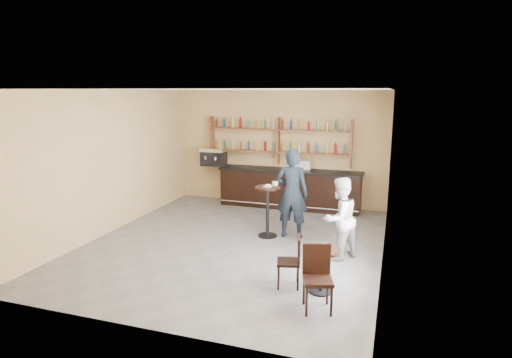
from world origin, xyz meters
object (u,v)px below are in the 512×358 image
(pastry_case, at_px, (303,166))
(chair_south, at_px, (318,280))
(espresso_machine, at_px, (214,157))
(bar_counter, at_px, (290,189))
(cafe_table, at_px, (321,271))
(man_main, at_px, (292,193))
(chair_west, at_px, (288,261))
(patron_second, at_px, (340,219))
(pedestal_table, at_px, (268,212))

(pastry_case, bearing_deg, chair_south, -77.75)
(espresso_machine, bearing_deg, bar_counter, -9.88)
(cafe_table, xyz_separation_m, chair_south, (0.05, -0.60, 0.12))
(cafe_table, bearing_deg, man_main, 113.69)
(man_main, relative_size, chair_south, 2.05)
(man_main, bearing_deg, chair_west, 100.04)
(pastry_case, distance_m, patron_second, 3.61)
(pedestal_table, xyz_separation_m, cafe_table, (1.58, -2.31, -0.20))
(espresso_machine, xyz_separation_m, chair_south, (4.01, -5.42, -0.83))
(pastry_case, relative_size, pedestal_table, 0.40)
(cafe_table, relative_size, chair_south, 0.75)
(cafe_table, height_order, chair_west, chair_west)
(bar_counter, relative_size, cafe_table, 5.42)
(bar_counter, distance_m, pastry_case, 0.76)
(espresso_machine, height_order, chair_west, espresso_machine)
(espresso_machine, height_order, cafe_table, espresso_machine)
(chair_west, relative_size, chair_south, 0.89)
(espresso_machine, height_order, patron_second, patron_second)
(pastry_case, xyz_separation_m, patron_second, (1.41, -3.30, -0.40))
(bar_counter, bearing_deg, chair_south, -72.16)
(pedestal_table, relative_size, chair_west, 1.32)
(pedestal_table, xyz_separation_m, chair_west, (1.03, -2.26, -0.14))
(cafe_table, height_order, chair_south, chair_south)
(pedestal_table, height_order, man_main, man_main)
(bar_counter, xyz_separation_m, pedestal_table, (0.11, -2.51, 0.03))
(pedestal_table, distance_m, man_main, 0.67)
(chair_west, bearing_deg, espresso_machine, -158.11)
(man_main, bearing_deg, patron_second, 138.87)
(bar_counter, distance_m, pedestal_table, 2.51)
(pedestal_table, bearing_deg, pastry_case, 84.25)
(chair_south, distance_m, patron_second, 2.14)
(man_main, bearing_deg, bar_counter, -77.63)
(chair_south, xyz_separation_m, patron_second, (0.03, 2.12, 0.31))
(pedestal_table, relative_size, man_main, 0.57)
(espresso_machine, xyz_separation_m, chair_west, (3.41, -4.77, -0.89))
(pastry_case, relative_size, man_main, 0.23)
(pedestal_table, height_order, chair_south, pedestal_table)
(bar_counter, xyz_separation_m, espresso_machine, (-2.26, 0.00, 0.78))
(espresso_machine, relative_size, chair_south, 0.73)
(chair_west, bearing_deg, pedestal_table, -169.08)
(chair_south, bearing_deg, pedestal_table, 101.20)
(bar_counter, relative_size, espresso_machine, 5.56)
(bar_counter, xyz_separation_m, man_main, (0.62, -2.37, 0.46))
(chair_south, bearing_deg, man_main, 92.14)
(pedestal_table, xyz_separation_m, chair_south, (1.63, -2.91, -0.08))
(chair_west, height_order, chair_south, chair_south)
(pedestal_table, bearing_deg, chair_south, -60.70)
(chair_west, bearing_deg, man_main, 178.68)
(patron_second, bearing_deg, pastry_case, -120.03)
(bar_counter, height_order, pedestal_table, pedestal_table)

